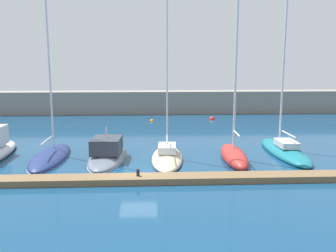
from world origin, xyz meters
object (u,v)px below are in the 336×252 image
at_px(sailboat_red_fifth, 234,154).
at_px(sailboat_sand_fourth, 167,156).
at_px(mooring_buoy_red, 212,119).
at_px(sailboat_teal_sixth, 285,149).
at_px(sailboat_navy_second, 51,156).
at_px(mooring_buoy_orange, 152,121).
at_px(motorboat_slate_third, 108,154).
at_px(dock_bollard, 138,173).

bearing_deg(sailboat_red_fifth, sailboat_sand_fourth, 89.21).
bearing_deg(mooring_buoy_red, sailboat_teal_sixth, -80.71).
height_order(sailboat_navy_second, mooring_buoy_orange, sailboat_navy_second).
xyz_separation_m(sailboat_navy_second, motorboat_slate_third, (4.41, -0.30, 0.16)).
height_order(sailboat_navy_second, sailboat_sand_fourth, sailboat_navy_second).
distance_m(motorboat_slate_third, mooring_buoy_red, 21.80).
bearing_deg(dock_bollard, sailboat_sand_fourth, 67.94).
height_order(sailboat_sand_fourth, sailboat_red_fifth, sailboat_sand_fourth).
height_order(motorboat_slate_third, mooring_buoy_red, motorboat_slate_third).
distance_m(sailboat_red_fifth, sailboat_teal_sixth, 4.90).
bearing_deg(sailboat_sand_fourth, motorboat_slate_third, 86.20).
height_order(sailboat_red_fifth, mooring_buoy_orange, sailboat_red_fifth).
height_order(sailboat_sand_fourth, mooring_buoy_red, sailboat_sand_fourth).
distance_m(sailboat_teal_sixth, mooring_buoy_orange, 19.78).
bearing_deg(dock_bollard, mooring_buoy_orange, 87.63).
bearing_deg(sailboat_teal_sixth, mooring_buoy_red, 9.57).
distance_m(mooring_buoy_red, dock_bollard, 25.76).
xyz_separation_m(sailboat_navy_second, mooring_buoy_orange, (7.87, 17.27, -0.22)).
xyz_separation_m(motorboat_slate_third, sailboat_sand_fourth, (4.54, -0.56, -0.07)).
bearing_deg(sailboat_navy_second, mooring_buoy_red, -41.14).
height_order(sailboat_red_fifth, dock_bollard, sailboat_red_fifth).
xyz_separation_m(motorboat_slate_third, mooring_buoy_red, (11.25, 18.66, -0.38)).
bearing_deg(mooring_buoy_red, sailboat_navy_second, -130.45).
bearing_deg(sailboat_navy_second, sailboat_red_fifth, -95.30).
xyz_separation_m(sailboat_navy_second, sailboat_red_fifth, (13.99, -1.13, 0.25)).
relative_size(sailboat_navy_second, sailboat_red_fifth, 1.17).
height_order(sailboat_teal_sixth, dock_bollard, sailboat_teal_sixth).
xyz_separation_m(sailboat_red_fifth, mooring_buoy_red, (1.67, 19.50, -0.47)).
bearing_deg(sailboat_navy_second, sailboat_teal_sixth, -88.75).
bearing_deg(motorboat_slate_third, sailboat_red_fifth, -91.43).
xyz_separation_m(sailboat_teal_sixth, mooring_buoy_red, (-2.90, 17.74, -0.38)).
distance_m(sailboat_teal_sixth, mooring_buoy_red, 17.98).
bearing_deg(mooring_buoy_red, sailboat_sand_fourth, -109.25).
relative_size(motorboat_slate_third, mooring_buoy_orange, 15.16).
bearing_deg(sailboat_sand_fourth, mooring_buoy_red, -16.02).
bearing_deg(dock_bollard, sailboat_teal_sixth, 29.12).
height_order(motorboat_slate_third, sailboat_sand_fourth, sailboat_sand_fourth).
height_order(sailboat_sand_fourth, dock_bollard, sailboat_sand_fourth).
bearing_deg(dock_bollard, sailboat_navy_second, 139.73).
relative_size(sailboat_navy_second, mooring_buoy_orange, 30.32).
bearing_deg(mooring_buoy_orange, sailboat_teal_sixth, -57.29).
bearing_deg(sailboat_sand_fourth, dock_bollard, 161.17).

